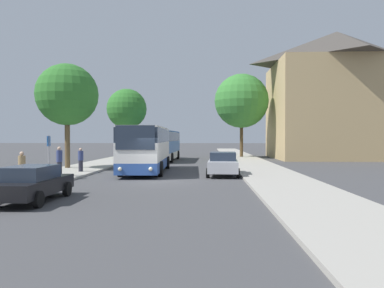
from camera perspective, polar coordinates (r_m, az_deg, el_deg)
ground_plane at (r=21.79m, az=-5.23°, el=-5.66°), size 300.00×300.00×0.00m
sidewalk_left at (r=23.74m, az=-22.29°, el=-5.00°), size 4.00×120.00×0.15m
sidewalk_right at (r=22.00m, az=13.25°, el=-5.42°), size 4.00×120.00×0.15m
building_right_background at (r=48.55m, az=21.17°, el=6.95°), size 14.90×12.85×15.26m
bus_front at (r=27.26m, az=-6.97°, el=-0.64°), size 3.11×10.23×3.27m
bus_middle at (r=40.70m, az=-4.32°, el=-0.14°), size 2.91×10.52×3.22m
parked_car_left_curb at (r=16.02m, az=-23.19°, el=-5.46°), size 1.92×4.40×1.42m
parked_car_right_near at (r=24.62m, az=4.74°, el=-3.01°), size 2.23×4.18×1.56m
bus_stop_sign at (r=23.85m, az=-21.00°, el=-1.04°), size 0.08×0.45×2.51m
pedestrian_waiting_near at (r=27.28m, az=-16.60°, el=-2.30°), size 0.36×0.36×1.64m
pedestrian_waiting_far at (r=21.34m, az=-24.50°, el=-3.25°), size 0.36×0.36×1.65m
pedestrian_walking_back at (r=24.57m, az=-19.56°, el=-2.46°), size 0.36×0.36×1.81m
tree_left_near at (r=31.12m, az=-18.50°, el=7.11°), size 4.82×4.82×8.15m
tree_left_far at (r=44.72m, az=-9.91°, el=5.29°), size 4.66×4.66×8.10m
tree_right_near at (r=46.96m, az=7.56°, el=6.51°), size 6.67×6.67×10.25m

